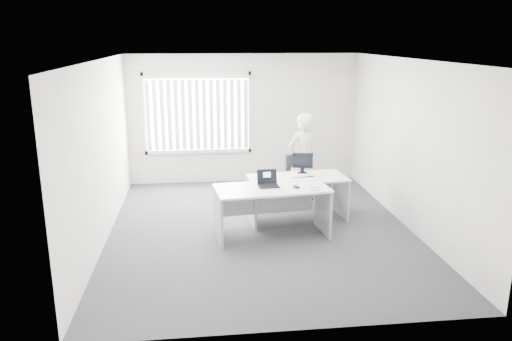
{
  "coord_description": "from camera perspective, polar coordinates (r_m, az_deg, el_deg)",
  "views": [
    {
      "loc": [
        -0.99,
        -7.78,
        3.14
      ],
      "look_at": [
        -0.06,
        0.15,
        1.0
      ],
      "focal_mm": 35.0,
      "sensor_mm": 36.0,
      "label": 1
    }
  ],
  "objects": [
    {
      "name": "laptop",
      "position": [
        7.96,
        1.45,
        -1.0
      ],
      "size": [
        0.34,
        0.31,
        0.25
      ],
      "primitive_type": null,
      "rotation": [
        0.0,
        0.0,
        0.06
      ],
      "color": "black",
      "rests_on": "desk_near"
    },
    {
      "name": "office_chair",
      "position": [
        9.76,
        4.76,
        -2.0
      ],
      "size": [
        0.65,
        0.65,
        0.93
      ],
      "rotation": [
        0.0,
        0.0,
        0.26
      ],
      "color": "black",
      "rests_on": "ground"
    },
    {
      "name": "wall_back",
      "position": [
        10.97,
        -1.42,
        5.9
      ],
      "size": [
        5.0,
        0.02,
        2.8
      ],
      "primitive_type": "cube",
      "color": "silver",
      "rests_on": "ground"
    },
    {
      "name": "desk_near",
      "position": [
        8.03,
        1.81,
        -3.49
      ],
      "size": [
        1.87,
        1.03,
        0.82
      ],
      "rotation": [
        0.0,
        0.0,
        0.11
      ],
      "color": "white",
      "rests_on": "ground"
    },
    {
      "name": "paper_sheet",
      "position": [
        8.03,
        4.28,
        -1.83
      ],
      "size": [
        0.34,
        0.27,
        0.0
      ],
      "primitive_type": "cube",
      "rotation": [
        0.0,
        0.0,
        0.22
      ],
      "color": "white",
      "rests_on": "desk_near"
    },
    {
      "name": "wall_left",
      "position": [
        8.12,
        -17.25,
        1.97
      ],
      "size": [
        0.02,
        6.0,
        2.8
      ],
      "primitive_type": "cube",
      "color": "silver",
      "rests_on": "ground"
    },
    {
      "name": "wall_front",
      "position": [
        5.18,
        4.72,
        -4.63
      ],
      "size": [
        5.0,
        0.02,
        2.8
      ],
      "primitive_type": "cube",
      "color": "silver",
      "rests_on": "ground"
    },
    {
      "name": "booklet",
      "position": [
        7.94,
        6.7,
        -2.04
      ],
      "size": [
        0.18,
        0.24,
        0.01
      ],
      "primitive_type": "cube",
      "rotation": [
        0.0,
        0.0,
        -0.11
      ],
      "color": "white",
      "rests_on": "desk_near"
    },
    {
      "name": "monitor",
      "position": [
        8.97,
        5.33,
        0.86
      ],
      "size": [
        0.38,
        0.17,
        0.37
      ],
      "primitive_type": null,
      "rotation": [
        0.0,
        0.0,
        -0.17
      ],
      "color": "black",
      "rests_on": "desk_far"
    },
    {
      "name": "ceiling",
      "position": [
        7.85,
        0.58,
        12.55
      ],
      "size": [
        5.0,
        6.0,
        0.02
      ],
      "primitive_type": "cube",
      "color": "silver",
      "rests_on": "wall_back"
    },
    {
      "name": "window",
      "position": [
        10.86,
        -6.7,
        6.51
      ],
      "size": [
        2.32,
        0.06,
        1.76
      ],
      "primitive_type": "cube",
      "color": "silver",
      "rests_on": "wall_back"
    },
    {
      "name": "wall_right",
      "position": [
        8.7,
        17.13,
        2.83
      ],
      "size": [
        0.02,
        6.0,
        2.8
      ],
      "primitive_type": "cube",
      "color": "silver",
      "rests_on": "ground"
    },
    {
      "name": "blinds",
      "position": [
        10.8,
        -6.7,
        6.31
      ],
      "size": [
        2.2,
        0.1,
        1.5
      ],
      "primitive_type": null,
      "color": "white",
      "rests_on": "wall_back"
    },
    {
      "name": "person",
      "position": [
        9.6,
        5.31,
        1.36
      ],
      "size": [
        0.76,
        0.64,
        1.76
      ],
      "primitive_type": "imported",
      "rotation": [
        0.0,
        0.0,
        3.55
      ],
      "color": "silver",
      "rests_on": "ground"
    },
    {
      "name": "ground",
      "position": [
        8.45,
        0.53,
        -6.78
      ],
      "size": [
        6.0,
        6.0,
        0.0
      ],
      "primitive_type": "plane",
      "color": "#46454C",
      "rests_on": "ground"
    },
    {
      "name": "mouse",
      "position": [
        7.96,
        4.62,
        -1.8
      ],
      "size": [
        0.09,
        0.13,
        0.05
      ],
      "primitive_type": null,
      "rotation": [
        0.0,
        0.0,
        0.22
      ],
      "color": "#BABABC",
      "rests_on": "paper_sheet"
    },
    {
      "name": "keyboard",
      "position": [
        8.63,
        5.48,
        -0.9
      ],
      "size": [
        0.45,
        0.25,
        0.02
      ],
      "primitive_type": "cube",
      "rotation": [
        0.0,
        0.0,
        0.27
      ],
      "color": "black",
      "rests_on": "desk_far"
    },
    {
      "name": "desk_far",
      "position": [
        8.8,
        4.76,
        -2.1
      ],
      "size": [
        1.76,
        0.96,
        0.77
      ],
      "rotation": [
        0.0,
        0.0,
        0.1
      ],
      "color": "white",
      "rests_on": "ground"
    }
  ]
}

